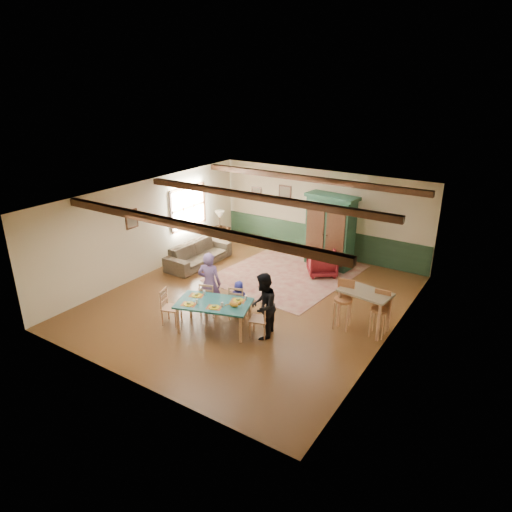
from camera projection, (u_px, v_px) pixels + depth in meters
The scene contains 35 objects.
floor at pixel (251, 300), 11.67m from camera, with size 8.00×8.00×0.00m, color #4F2E16.
wall_back at pixel (321, 213), 14.31m from camera, with size 7.00×0.02×2.70m, color beige.
wall_left at pixel (148, 227), 12.94m from camera, with size 0.02×8.00×2.70m, color beige.
wall_right at pixel (393, 284), 9.41m from camera, with size 0.02×8.00×2.70m, color beige.
ceiling at pixel (251, 197), 10.68m from camera, with size 7.00×8.00×0.02m, color silver.
wainscot_back at pixel (319, 240), 14.62m from camera, with size 6.95×0.03×0.90m, color #203A26.
ceiling_beam_front at pixel (186, 226), 8.92m from camera, with size 6.95×0.16×0.16m, color black.
ceiling_beam_mid at pixel (260, 197), 11.03m from camera, with size 6.95×0.16×0.16m, color black.
ceiling_beam_back at pixel (308, 179), 13.06m from camera, with size 6.95×0.16×0.16m, color black.
window_left at pixel (188, 207), 14.18m from camera, with size 0.06×1.60×1.30m, color white, non-canonical shape.
picture_left_wall at pixel (132, 219), 12.31m from camera, with size 0.04×0.42×0.52m, color gray, non-canonical shape.
picture_back_a at pixel (285, 194), 14.77m from camera, with size 0.45×0.04×0.55m, color gray, non-canonical shape.
picture_back_b at pixel (256, 194), 15.38m from camera, with size 0.38×0.04×0.48m, color gray, non-canonical shape.
dining_table at pixel (214, 316), 10.20m from camera, with size 1.62×0.90×0.68m, color #1C5857, non-canonical shape.
dining_chair_far_left at pixel (209, 298), 10.84m from camera, with size 0.38×0.40×0.86m, color tan, non-canonical shape.
dining_chair_far_right at pixel (238, 302), 10.67m from camera, with size 0.38×0.40×0.86m, color tan, non-canonical shape.
dining_chair_end_left at pixel (171, 307), 10.42m from camera, with size 0.38×0.40×0.86m, color tan, non-canonical shape.
dining_chair_end_right at pixel (259, 318), 9.92m from camera, with size 0.38×0.40×0.86m, color tan, non-canonical shape.
person_man at pixel (210, 283), 10.78m from camera, with size 0.57×0.37×1.56m, color slate.
person_woman at pixel (263, 306), 9.78m from camera, with size 0.72×0.56×1.49m, color black.
person_child at pixel (239, 299), 10.72m from camera, with size 0.44×0.29×0.91m, color navy.
cat at pixel (234, 304), 9.85m from camera, with size 0.32×0.13×0.16m, color orange, non-canonical shape.
place_setting_near_left at pixel (189, 302), 9.97m from camera, with size 0.36×0.27×0.11m, color gold, non-canonical shape.
place_setting_near_center at pixel (214, 305), 9.83m from camera, with size 0.36×0.27×0.11m, color gold, non-canonical shape.
place_setting_far_left at pixel (196, 293), 10.38m from camera, with size 0.36×0.27×0.11m, color gold, non-canonical shape.
place_setting_far_right at pixel (238, 299), 10.14m from camera, with size 0.36×0.27×0.11m, color gold, non-canonical shape.
area_rug at pixel (288, 273), 13.28m from camera, with size 3.32×3.94×0.01m, color tan.
armoire at pixel (330, 231), 13.43m from camera, with size 1.55×0.62×2.19m, color #153524.
armchair at pixel (322, 263), 13.06m from camera, with size 0.79×0.81×0.74m, color #511019.
sofa at pixel (199, 254), 13.84m from camera, with size 2.24×0.88×0.65m, color #3C3326.
end_table at pixel (220, 237), 15.32m from camera, with size 0.52×0.52×0.64m, color black, non-canonical shape.
table_lamp at pixel (220, 220), 15.10m from camera, with size 0.32×0.32×0.58m, color #CBB683, non-canonical shape.
counter_table at pixel (364, 310), 10.18m from camera, with size 1.12×0.66×0.94m, color #BBB191, non-canonical shape.
bar_stool_left at pixel (343, 305), 10.20m from camera, with size 0.40×0.44×1.13m, color #B27145, non-canonical shape.
bar_stool_right at pixel (379, 315), 9.89m from camera, with size 0.37×0.41×1.04m, color #B27145, non-canonical shape.
Camera 1 is at (5.75, -8.72, 5.32)m, focal length 32.00 mm.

